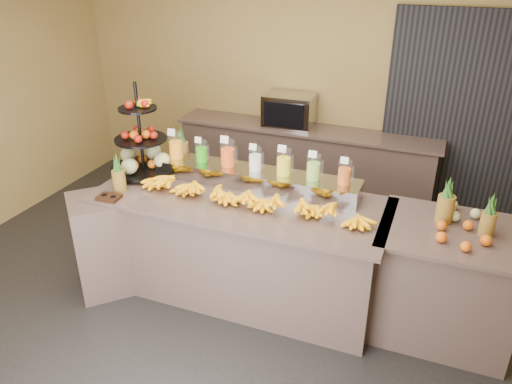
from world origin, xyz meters
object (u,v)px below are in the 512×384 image
Objects in this scene: fruit_stand at (146,151)px; oven_warmer at (289,110)px; banana_heap at (248,194)px; pitcher_tray at (255,178)px; right_fruit_pile at (462,225)px; condiment_caddy at (109,197)px.

oven_warmer is (0.80, 1.78, -0.03)m from fruit_stand.
fruit_stand is (-1.10, 0.21, 0.14)m from banana_heap.
banana_heap reaches higher than pitcher_tray.
oven_warmer is at bearing 67.15° from fruit_stand.
pitcher_tray is 1.05m from fruit_stand.
right_fruit_pile is 0.73× the size of oven_warmer.
condiment_caddy is at bearing -169.94° from right_fruit_pile.
pitcher_tray is 0.34m from banana_heap.
condiment_caddy is 0.32× the size of oven_warmer.
fruit_stand reaches higher than condiment_caddy.
oven_warmer reaches higher than condiment_caddy.
right_fruit_pile reaches higher than banana_heap.
condiment_caddy is at bearing -161.94° from banana_heap.
oven_warmer is (-0.24, 1.67, 0.11)m from pitcher_tray.
fruit_stand reaches higher than pitcher_tray.
fruit_stand is (-1.03, -0.11, 0.14)m from pitcher_tray.
condiment_caddy is (-1.04, -0.69, -0.06)m from pitcher_tray.
oven_warmer is at bearing 98.09° from pitcher_tray.
right_fruit_pile is at bearing 10.06° from condiment_caddy.
fruit_stand is at bearing 169.00° from banana_heap.
oven_warmer is at bearing 71.14° from condiment_caddy.
condiment_caddy is at bearing -89.82° from fruit_stand.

